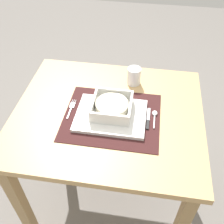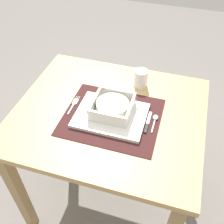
% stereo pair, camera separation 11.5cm
% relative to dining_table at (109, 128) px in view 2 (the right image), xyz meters
% --- Properties ---
extents(ground_plane, '(6.00, 6.00, 0.00)m').
position_rel_dining_table_xyz_m(ground_plane, '(0.00, 0.00, -0.61)').
color(ground_plane, slate).
extents(dining_table, '(0.84, 0.73, 0.72)m').
position_rel_dining_table_xyz_m(dining_table, '(0.00, 0.00, 0.00)').
color(dining_table, tan).
rests_on(dining_table, ground).
extents(placemat, '(0.42, 0.35, 0.00)m').
position_rel_dining_table_xyz_m(placemat, '(0.02, -0.03, 0.11)').
color(placemat, '#381919').
rests_on(placemat, dining_table).
extents(serving_plate, '(0.30, 0.23, 0.02)m').
position_rel_dining_table_xyz_m(serving_plate, '(0.02, -0.03, 0.12)').
color(serving_plate, white).
rests_on(serving_plate, placemat).
extents(porridge_bowl, '(0.17, 0.17, 0.06)m').
position_rel_dining_table_xyz_m(porridge_bowl, '(0.02, -0.01, 0.16)').
color(porridge_bowl, white).
rests_on(porridge_bowl, serving_plate).
extents(fork, '(0.02, 0.13, 0.00)m').
position_rel_dining_table_xyz_m(fork, '(-0.17, -0.00, 0.12)').
color(fork, silver).
rests_on(fork, placemat).
extents(spoon, '(0.02, 0.11, 0.01)m').
position_rel_dining_table_xyz_m(spoon, '(0.21, 0.01, 0.12)').
color(spoon, silver).
rests_on(spoon, placemat).
extents(butter_knife, '(0.01, 0.13, 0.01)m').
position_rel_dining_table_xyz_m(butter_knife, '(0.18, -0.03, 0.12)').
color(butter_knife, black).
rests_on(butter_knife, placemat).
extents(drinking_glass, '(0.07, 0.07, 0.09)m').
position_rel_dining_table_xyz_m(drinking_glass, '(0.09, 0.23, 0.15)').
color(drinking_glass, white).
rests_on(drinking_glass, dining_table).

